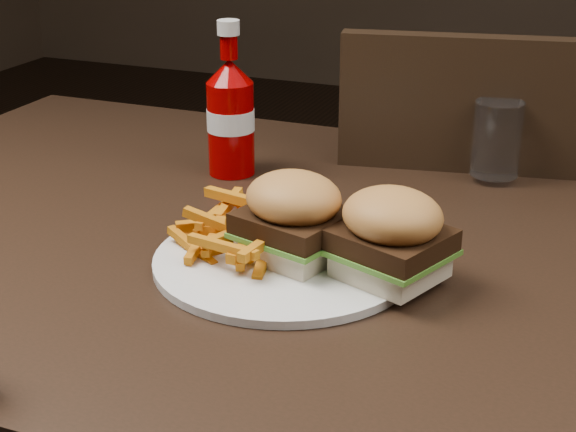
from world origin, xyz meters
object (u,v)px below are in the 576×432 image
at_px(tumbler, 497,139).
at_px(plate, 284,261).
at_px(ketchup_bottle, 231,129).
at_px(chair_far, 485,312).
at_px(dining_table, 289,251).

bearing_deg(tumbler, plate, -114.73).
xyz_separation_m(ketchup_bottle, tumbler, (0.32, 0.10, -0.01)).
relative_size(chair_far, ketchup_bottle, 3.88).
height_order(dining_table, tumbler, tumbler).
height_order(dining_table, ketchup_bottle, ketchup_bottle).
relative_size(dining_table, tumbler, 12.74).
distance_m(chair_far, ketchup_bottle, 0.59).
distance_m(plate, ketchup_bottle, 0.29).
bearing_deg(dining_table, chair_far, 73.36).
height_order(ketchup_bottle, tumbler, ketchup_bottle).
height_order(plate, ketchup_bottle, ketchup_bottle).
height_order(plate, tumbler, tumbler).
distance_m(ketchup_bottle, tumbler, 0.33).
distance_m(dining_table, tumbler, 0.32).
xyz_separation_m(dining_table, plate, (0.02, -0.07, 0.03)).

